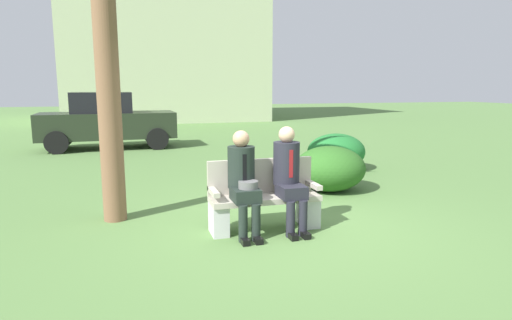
% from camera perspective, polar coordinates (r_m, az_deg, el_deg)
% --- Properties ---
extents(ground_plane, '(80.00, 80.00, 0.00)m').
position_cam_1_polar(ground_plane, '(5.80, 4.69, -8.72)').
color(ground_plane, '#53793E').
extents(park_bench, '(1.41, 0.44, 0.90)m').
position_cam_1_polar(park_bench, '(5.58, 1.03, -5.15)').
color(park_bench, '#B7AD9E').
rests_on(park_bench, ground).
extents(seated_man_left, '(0.34, 0.72, 1.30)m').
position_cam_1_polar(seated_man_left, '(5.30, -1.70, -2.35)').
color(seated_man_left, '#1E2823').
rests_on(seated_man_left, ground).
extents(seated_man_right, '(0.34, 0.72, 1.33)m').
position_cam_1_polar(seated_man_right, '(5.49, 4.35, -1.74)').
color(seated_man_right, '#23232D').
rests_on(seated_man_right, ground).
extents(shrub_near_bench, '(1.30, 1.19, 0.81)m').
position_cam_1_polar(shrub_near_bench, '(9.71, 10.60, 1.09)').
color(shrub_near_bench, '#216C2D').
rests_on(shrub_near_bench, ground).
extents(shrub_mid_lawn, '(1.28, 1.17, 0.80)m').
position_cam_1_polar(shrub_mid_lawn, '(7.71, 9.76, -1.13)').
color(shrub_mid_lawn, '#2A5C1F').
rests_on(shrub_mid_lawn, ground).
extents(parked_car_near, '(3.95, 1.81, 1.68)m').
position_cam_1_polar(parked_car_near, '(13.65, -19.22, 4.97)').
color(parked_car_near, '#232D1E').
rests_on(parked_car_near, ground).
extents(building_backdrop, '(11.01, 8.87, 12.88)m').
position_cam_1_polar(building_backdrop, '(26.61, -12.35, 19.48)').
color(building_backdrop, '#B2BE93').
rests_on(building_backdrop, ground).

